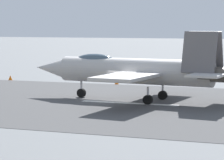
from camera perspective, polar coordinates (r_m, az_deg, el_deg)
The scene contains 5 objects.
ground_plane at distance 45.89m, azimuth 0.70°, elevation -2.28°, with size 400.00×400.00×0.00m, color slate.
runway_strip at distance 45.88m, azimuth 0.72°, elevation -2.27°, with size 240.00×26.00×0.02m.
fighter_jet at distance 46.93m, azimuth 2.09°, elevation 0.97°, with size 17.81×14.04×5.71m.
marker_cone_mid at distance 59.98m, azimuth 0.46°, elevation -0.16°, with size 0.44×0.44×0.55m, color orange.
marker_cone_far at distance 65.38m, azimuth -10.05°, elevation 0.23°, with size 0.44×0.44×0.55m, color orange.
Camera 1 is at (-15.32, 42.80, 6.28)m, focal length 92.26 mm.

